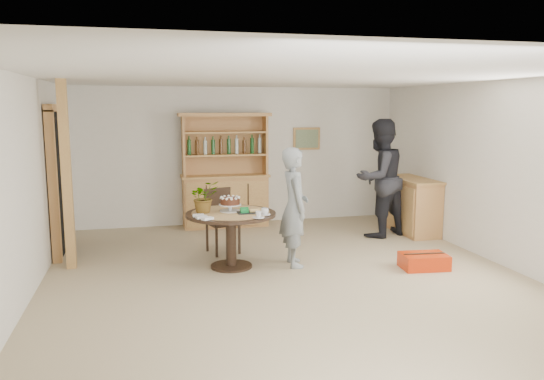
{
  "coord_description": "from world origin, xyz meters",
  "views": [
    {
      "loc": [
        -1.71,
        -6.12,
        2.14
      ],
      "look_at": [
        -0.07,
        0.63,
        1.05
      ],
      "focal_mm": 35.0,
      "sensor_mm": 36.0,
      "label": 1
    }
  ],
  "objects_px": {
    "dining_table": "(231,223)",
    "teen_boy": "(294,207)",
    "hutch": "(225,188)",
    "dining_chair": "(221,216)",
    "red_suitcase": "(424,261)",
    "adult_person": "(380,178)",
    "sideboard": "(412,205)"
  },
  "relations": [
    {
      "from": "dining_table",
      "to": "teen_boy",
      "type": "bearing_deg",
      "value": -6.71
    },
    {
      "from": "dining_table",
      "to": "hutch",
      "type": "bearing_deg",
      "value": 83.05
    },
    {
      "from": "hutch",
      "to": "dining_table",
      "type": "xyz_separation_m",
      "value": [
        -0.31,
        -2.52,
        -0.08
      ]
    },
    {
      "from": "teen_boy",
      "to": "dining_chair",
      "type": "bearing_deg",
      "value": 45.72
    },
    {
      "from": "red_suitcase",
      "to": "hutch",
      "type": "bearing_deg",
      "value": 130.18
    },
    {
      "from": "hutch",
      "to": "dining_table",
      "type": "distance_m",
      "value": 2.54
    },
    {
      "from": "adult_person",
      "to": "hutch",
      "type": "bearing_deg",
      "value": -51.38
    },
    {
      "from": "teen_boy",
      "to": "adult_person",
      "type": "bearing_deg",
      "value": -52.88
    },
    {
      "from": "dining_table",
      "to": "teen_boy",
      "type": "height_order",
      "value": "teen_boy"
    },
    {
      "from": "adult_person",
      "to": "red_suitcase",
      "type": "distance_m",
      "value": 2.04
    },
    {
      "from": "hutch",
      "to": "adult_person",
      "type": "relative_size",
      "value": 1.04
    },
    {
      "from": "dining_chair",
      "to": "red_suitcase",
      "type": "bearing_deg",
      "value": -45.99
    },
    {
      "from": "dining_table",
      "to": "dining_chair",
      "type": "height_order",
      "value": "dining_chair"
    },
    {
      "from": "hutch",
      "to": "dining_table",
      "type": "height_order",
      "value": "hutch"
    },
    {
      "from": "dining_table",
      "to": "red_suitcase",
      "type": "xyz_separation_m",
      "value": [
        2.5,
        -0.67,
        -0.5
      ]
    },
    {
      "from": "hutch",
      "to": "sideboard",
      "type": "bearing_deg",
      "value": -22.21
    },
    {
      "from": "dining_chair",
      "to": "teen_boy",
      "type": "height_order",
      "value": "teen_boy"
    },
    {
      "from": "sideboard",
      "to": "dining_table",
      "type": "height_order",
      "value": "sideboard"
    },
    {
      "from": "dining_chair",
      "to": "teen_boy",
      "type": "distance_m",
      "value": 1.3
    },
    {
      "from": "red_suitcase",
      "to": "sideboard",
      "type": "bearing_deg",
      "value": 72.12
    },
    {
      "from": "sideboard",
      "to": "teen_boy",
      "type": "distance_m",
      "value": 2.87
    },
    {
      "from": "adult_person",
      "to": "teen_boy",
      "type": "bearing_deg",
      "value": 12.98
    },
    {
      "from": "hutch",
      "to": "red_suitcase",
      "type": "relative_size",
      "value": 3.2
    },
    {
      "from": "sideboard",
      "to": "teen_boy",
      "type": "height_order",
      "value": "teen_boy"
    },
    {
      "from": "teen_boy",
      "to": "red_suitcase",
      "type": "relative_size",
      "value": 2.53
    },
    {
      "from": "sideboard",
      "to": "red_suitcase",
      "type": "distance_m",
      "value": 2.16
    },
    {
      "from": "red_suitcase",
      "to": "teen_boy",
      "type": "bearing_deg",
      "value": 166.66
    },
    {
      "from": "dining_chair",
      "to": "sideboard",
      "type": "bearing_deg",
      "value": -7.61
    },
    {
      "from": "adult_person",
      "to": "red_suitcase",
      "type": "bearing_deg",
      "value": 62.59
    },
    {
      "from": "dining_chair",
      "to": "red_suitcase",
      "type": "xyz_separation_m",
      "value": [
        2.52,
        -1.5,
        -0.43
      ]
    },
    {
      "from": "dining_table",
      "to": "adult_person",
      "type": "height_order",
      "value": "adult_person"
    },
    {
      "from": "hutch",
      "to": "dining_chair",
      "type": "distance_m",
      "value": 1.73
    }
  ]
}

